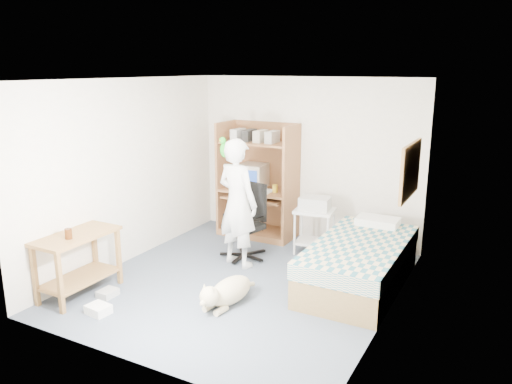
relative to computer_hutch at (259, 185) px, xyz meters
The scene contains 21 objects.
floor 2.05m from the computer_hutch, 68.06° to the right, with size 4.00×4.00×0.00m, color #4E5B6A.
wall_back 0.86m from the computer_hutch, 20.54° to the left, with size 3.60×0.02×2.50m, color silver.
wall_right 3.07m from the computer_hutch, 34.80° to the right, with size 0.02×4.00×2.50m, color silver.
wall_left 2.10m from the computer_hutch, 122.33° to the right, with size 0.02×4.00×2.50m, color silver.
ceiling 2.52m from the computer_hutch, 68.06° to the right, with size 3.60×4.00×0.02m, color white.
computer_hutch is the anchor object (origin of this frame).
bed 2.35m from the computer_hutch, 29.29° to the right, with size 1.02×2.02×0.66m.
side_desk 3.08m from the computer_hutch, 106.14° to the right, with size 0.50×1.00×0.75m.
corkboard 2.69m from the computer_hutch, 18.72° to the right, with size 0.04×0.94×0.66m.
office_chair 1.08m from the computer_hutch, 72.22° to the right, with size 0.59×0.59×1.05m.
person 1.29m from the computer_hutch, 74.83° to the right, with size 0.63×0.42×1.74m, color white.
parrot 1.46m from the computer_hutch, 83.69° to the right, with size 0.13×0.22×0.35m.
dog 2.57m from the computer_hutch, 70.37° to the right, with size 0.39×0.97×0.36m.
printer_cart 1.20m from the computer_hutch, 17.32° to the right, with size 0.60×0.50×0.66m.
printer 1.14m from the computer_hutch, 17.32° to the right, with size 0.42×0.32×0.18m, color #ADAEA9.
crt_monitor 0.18m from the computer_hutch, behind, with size 0.43×0.45×0.38m.
keyboard 0.22m from the computer_hutch, 87.17° to the right, with size 0.45×0.16×0.03m, color beige.
pencil_cup 0.34m from the computer_hutch, 14.90° to the right, with size 0.08×0.08×0.12m, color gold.
drink_glass 3.19m from the computer_hutch, 104.53° to the right, with size 0.08×0.08×0.12m, color #401F0A.
floor_box_a 3.31m from the computer_hutch, 95.36° to the right, with size 0.25×0.20×0.10m, color white.
floor_box_b 2.99m from the computer_hutch, 100.42° to the right, with size 0.18×0.22×0.08m, color #AFAEAA.
Camera 1 is at (2.89, -5.05, 2.64)m, focal length 35.00 mm.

